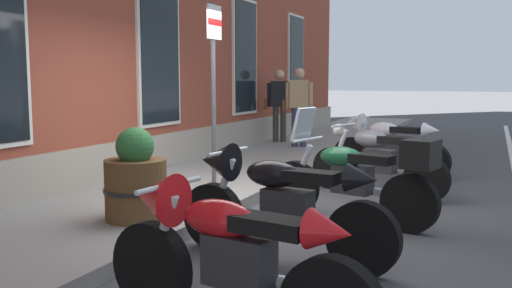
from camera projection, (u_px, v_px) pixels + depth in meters
name	position (u px, v px, depth m)	size (l,w,h in m)	color
ground_plane	(244.00, 210.00, 6.93)	(140.00, 140.00, 0.00)	#424244
sidewalk	(164.00, 197.00, 7.37)	(30.03, 2.32, 0.15)	gray
motorcycle_red_sport	(223.00, 250.00, 3.52)	(0.65, 2.01, 1.00)	black
motorcycle_black_sport	(274.00, 198.00, 4.98)	(0.62, 2.13, 1.03)	black
motorcycle_green_touring	(358.00, 176.00, 6.23)	(0.87, 2.06, 1.29)	black
motorcycle_grey_naked	(376.00, 161.00, 7.80)	(0.82, 2.01, 0.97)	black
motorcycle_white_sport	(385.00, 142.00, 9.36)	(0.79, 2.03, 1.03)	black
pedestrian_tan_coat	(299.00, 103.00, 12.11)	(0.32, 0.64, 1.71)	#2D3351
pedestrian_dark_jacket	(279.00, 102.00, 13.04)	(0.31, 0.65, 1.68)	#38332D
parking_sign	(214.00, 70.00, 7.32)	(0.36, 0.07, 2.45)	#4C4C51
barrel_planter	(136.00, 182.00, 5.86)	(0.68, 0.68, 0.98)	brown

